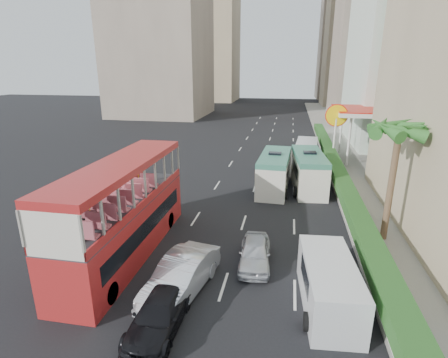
% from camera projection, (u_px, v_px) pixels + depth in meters
% --- Properties ---
extents(ground_plane, '(200.00, 200.00, 0.00)m').
position_uv_depth(ground_plane, '(239.00, 264.00, 17.73)').
color(ground_plane, black).
rests_on(ground_plane, ground).
extents(double_decker_bus, '(2.50, 11.00, 5.06)m').
position_uv_depth(double_decker_bus, '(124.00, 210.00, 18.01)').
color(double_decker_bus, '#AE2020').
rests_on(double_decker_bus, ground).
extents(car_silver_lane_a, '(2.64, 5.24, 1.65)m').
position_uv_depth(car_silver_lane_a, '(182.00, 292.00, 15.56)').
color(car_silver_lane_a, silver).
rests_on(car_silver_lane_a, ground).
extents(car_silver_lane_b, '(1.74, 3.89, 1.30)m').
position_uv_depth(car_silver_lane_b, '(255.00, 264.00, 17.75)').
color(car_silver_lane_b, silver).
rests_on(car_silver_lane_b, ground).
extents(car_black, '(1.78, 4.27, 1.23)m').
position_uv_depth(car_black, '(160.00, 327.00, 13.42)').
color(car_black, black).
rests_on(car_black, ground).
extents(van_asset, '(3.10, 5.36, 1.40)m').
position_uv_depth(van_asset, '(272.00, 169.00, 34.16)').
color(van_asset, silver).
rests_on(van_asset, ground).
extents(minibus_near, '(2.53, 6.69, 2.92)m').
position_uv_depth(minibus_near, '(274.00, 172.00, 28.25)').
color(minibus_near, silver).
rests_on(minibus_near, ground).
extents(minibus_far, '(2.82, 6.83, 2.95)m').
position_uv_depth(minibus_far, '(308.00, 171.00, 28.38)').
color(minibus_far, silver).
rests_on(minibus_far, ground).
extents(panel_van_near, '(2.41, 5.14, 2.00)m').
position_uv_depth(panel_van_near, '(329.00, 285.00, 14.36)').
color(panel_van_near, silver).
rests_on(panel_van_near, ground).
extents(panel_van_far, '(2.53, 5.44, 2.12)m').
position_uv_depth(panel_van_far, '(306.00, 151.00, 37.18)').
color(panel_van_far, silver).
rests_on(panel_van_far, ground).
extents(sidewalk, '(6.00, 120.00, 0.18)m').
position_uv_depth(sidewalk, '(349.00, 155.00, 39.53)').
color(sidewalk, '#99968C').
rests_on(sidewalk, ground).
extents(kerb_wall, '(0.30, 44.00, 1.00)m').
position_uv_depth(kerb_wall, '(335.00, 177.00, 29.54)').
color(kerb_wall, silver).
rests_on(kerb_wall, sidewalk).
extents(hedge, '(1.10, 44.00, 0.70)m').
position_uv_depth(hedge, '(336.00, 167.00, 29.28)').
color(hedge, '#2D6626').
rests_on(hedge, kerb_wall).
extents(palm_tree, '(0.36, 0.36, 6.40)m').
position_uv_depth(palm_tree, '(391.00, 185.00, 19.08)').
color(palm_tree, brown).
rests_on(palm_tree, sidewalk).
extents(shell_station, '(6.50, 8.00, 5.50)m').
position_uv_depth(shell_station, '(365.00, 135.00, 36.67)').
color(shell_station, silver).
rests_on(shell_station, ground).
extents(tower_far_a, '(14.00, 14.00, 44.00)m').
position_uv_depth(tower_far_a, '(358.00, 13.00, 84.78)').
color(tower_far_a, tan).
rests_on(tower_far_a, ground).
extents(tower_far_b, '(14.00, 14.00, 40.00)m').
position_uv_depth(tower_far_b, '(344.00, 31.00, 105.98)').
color(tower_far_b, gray).
rests_on(tower_far_b, ground).
extents(tower_left_b, '(16.00, 16.00, 46.00)m').
position_uv_depth(tower_left_b, '(209.00, 17.00, 98.80)').
color(tower_left_b, tan).
rests_on(tower_left_b, ground).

